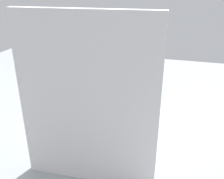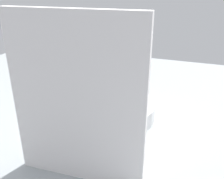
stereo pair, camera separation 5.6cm
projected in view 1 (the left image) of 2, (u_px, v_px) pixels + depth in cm
name	position (u px, v px, depth cm)	size (l,w,h in cm)	color
ground_plane	(118.00, 120.00, 81.24)	(180.00, 140.00, 3.00)	gray
fruit_bowl	(112.00, 108.00, 80.40)	(27.83, 27.83, 5.06)	white
orange_front_left	(120.00, 100.00, 71.12)	(7.91, 7.91, 7.91)	orange
orange_front_right	(136.00, 89.00, 78.08)	(7.91, 7.91, 7.91)	orange
orange_center	(108.00, 83.00, 82.81)	(7.91, 7.91, 7.91)	orange
orange_back_left	(94.00, 92.00, 75.84)	(7.91, 7.91, 7.91)	orange
banana_bunch	(104.00, 83.00, 79.69)	(16.99, 18.24, 10.60)	yellow
cutting_board	(87.00, 105.00, 48.48)	(28.00, 1.80, 36.00)	silver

